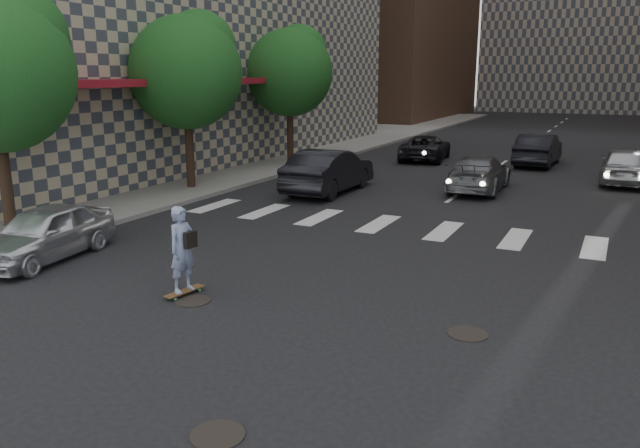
# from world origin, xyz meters

# --- Properties ---
(ground) EXTENTS (160.00, 160.00, 0.00)m
(ground) POSITION_xyz_m (0.00, 0.00, 0.00)
(ground) COLOR black
(ground) RESTS_ON ground
(sidewalk_left) EXTENTS (13.00, 80.00, 0.15)m
(sidewalk_left) POSITION_xyz_m (-14.50, 20.00, 0.07)
(sidewalk_left) COLOR gray
(sidewalk_left) RESTS_ON ground
(tree_b) EXTENTS (4.20, 4.20, 6.60)m
(tree_b) POSITION_xyz_m (-9.45, 11.14, 4.65)
(tree_b) COLOR #382619
(tree_b) RESTS_ON sidewalk_left
(tree_c) EXTENTS (4.20, 4.20, 6.60)m
(tree_c) POSITION_xyz_m (-9.45, 19.14, 4.65)
(tree_c) COLOR #382619
(tree_c) RESTS_ON sidewalk_left
(manhole_a) EXTENTS (0.70, 0.70, 0.02)m
(manhole_a) POSITION_xyz_m (1.20, -2.50, 0.01)
(manhole_a) COLOR black
(manhole_a) RESTS_ON ground
(manhole_b) EXTENTS (0.70, 0.70, 0.02)m
(manhole_b) POSITION_xyz_m (-2.00, 1.20, 0.01)
(manhole_b) COLOR black
(manhole_b) RESTS_ON ground
(manhole_c) EXTENTS (0.70, 0.70, 0.02)m
(manhole_c) POSITION_xyz_m (3.30, 2.00, 0.01)
(manhole_c) COLOR black
(manhole_c) RESTS_ON ground
(skateboarder) EXTENTS (0.53, 0.96, 1.86)m
(skateboarder) POSITION_xyz_m (-2.36, 1.43, 0.97)
(skateboarder) COLOR brown
(skateboarder) RESTS_ON ground
(silver_sedan) EXTENTS (2.07, 4.07, 1.33)m
(silver_sedan) POSITION_xyz_m (-7.00, 2.00, 0.66)
(silver_sedan) COLOR silver
(silver_sedan) RESTS_ON ground
(traffic_car_a) EXTENTS (1.79, 5.02, 1.65)m
(traffic_car_a) POSITION_xyz_m (-4.55, 13.00, 0.82)
(traffic_car_a) COLOR black
(traffic_car_a) RESTS_ON ground
(traffic_car_b) EXTENTS (2.02, 4.73, 1.36)m
(traffic_car_b) POSITION_xyz_m (0.50, 15.83, 0.68)
(traffic_car_b) COLOR slate
(traffic_car_b) RESTS_ON ground
(traffic_car_c) EXTENTS (2.68, 4.86, 1.29)m
(traffic_car_c) POSITION_xyz_m (-3.90, 23.43, 0.64)
(traffic_car_c) COLOR black
(traffic_car_c) RESTS_ON ground
(traffic_car_d) EXTENTS (1.84, 4.50, 1.53)m
(traffic_car_d) POSITION_xyz_m (5.53, 20.00, 0.76)
(traffic_car_d) COLOR #A9ABB0
(traffic_car_d) RESTS_ON ground
(traffic_car_e) EXTENTS (1.81, 4.78, 1.56)m
(traffic_car_e) POSITION_xyz_m (1.64, 24.00, 0.78)
(traffic_car_e) COLOR black
(traffic_car_e) RESTS_ON ground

